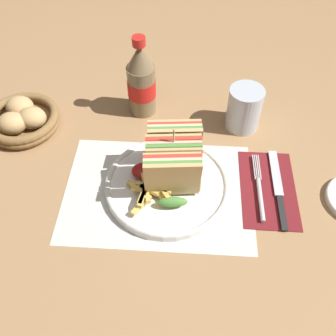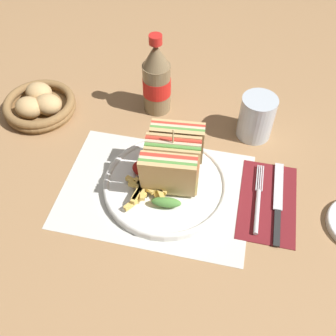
# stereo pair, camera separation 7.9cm
# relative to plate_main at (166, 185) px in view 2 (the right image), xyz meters

# --- Properties ---
(ground_plane) EXTENTS (4.00, 4.00, 0.00)m
(ground_plane) POSITION_rel_plate_main_xyz_m (-0.01, -0.01, -0.01)
(ground_plane) COLOR #9E754C
(placemat) EXTENTS (0.38, 0.27, 0.00)m
(placemat) POSITION_rel_plate_main_xyz_m (-0.02, -0.01, -0.01)
(placemat) COLOR silver
(placemat) RESTS_ON ground_plane
(plate_main) EXTENTS (0.26, 0.26, 0.02)m
(plate_main) POSITION_rel_plate_main_xyz_m (0.00, 0.00, 0.00)
(plate_main) COLOR white
(plate_main) RESTS_ON ground_plane
(club_sandwich) EXTENTS (0.11, 0.17, 0.14)m
(club_sandwich) POSITION_rel_plate_main_xyz_m (0.01, 0.01, 0.06)
(club_sandwich) COLOR tan
(club_sandwich) RESTS_ON plate_main
(fries_pile) EXTENTS (0.09, 0.10, 0.02)m
(fries_pile) POSITION_rel_plate_main_xyz_m (-0.03, -0.03, 0.02)
(fries_pile) COLOR #E0B756
(fries_pile) RESTS_ON plate_main
(ketchup_blob) EXTENTS (0.05, 0.04, 0.02)m
(ketchup_blob) POSITION_rel_plate_main_xyz_m (-0.05, 0.02, 0.02)
(ketchup_blob) COLOR maroon
(ketchup_blob) RESTS_ON plate_main
(napkin) EXTENTS (0.11, 0.20, 0.00)m
(napkin) POSITION_rel_plate_main_xyz_m (0.21, 0.01, -0.01)
(napkin) COLOR maroon
(napkin) RESTS_ON ground_plane
(fork) EXTENTS (0.02, 0.17, 0.01)m
(fork) POSITION_rel_plate_main_xyz_m (0.19, -0.01, -0.00)
(fork) COLOR silver
(fork) RESTS_ON napkin
(knife) EXTENTS (0.02, 0.20, 0.00)m
(knife) POSITION_rel_plate_main_xyz_m (0.23, 0.01, -0.00)
(knife) COLOR black
(knife) RESTS_ON napkin
(coke_bottle_near) EXTENTS (0.07, 0.07, 0.20)m
(coke_bottle_near) POSITION_rel_plate_main_xyz_m (-0.08, 0.24, 0.08)
(coke_bottle_near) COLOR #7A6647
(coke_bottle_near) RESTS_ON ground_plane
(glass_near) EXTENTS (0.08, 0.08, 0.10)m
(glass_near) POSITION_rel_plate_main_xyz_m (0.16, 0.20, 0.03)
(glass_near) COLOR silver
(glass_near) RESTS_ON ground_plane
(bread_basket) EXTENTS (0.17, 0.17, 0.06)m
(bread_basket) POSITION_rel_plate_main_xyz_m (-0.35, 0.16, 0.01)
(bread_basket) COLOR olive
(bread_basket) RESTS_ON ground_plane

